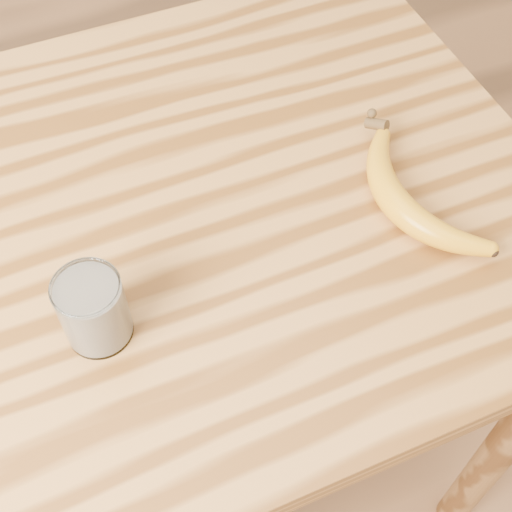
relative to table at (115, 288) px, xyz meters
name	(u,v)px	position (x,y,z in m)	size (l,w,h in m)	color
table	(115,288)	(0.00, 0.00, 0.00)	(1.20, 0.80, 0.90)	#AC7234
smoothie_glass	(93,310)	(-0.04, -0.14, 0.18)	(0.08, 0.08, 0.10)	white
banana	(397,206)	(0.36, -0.12, 0.15)	(0.12, 0.33, 0.04)	orange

